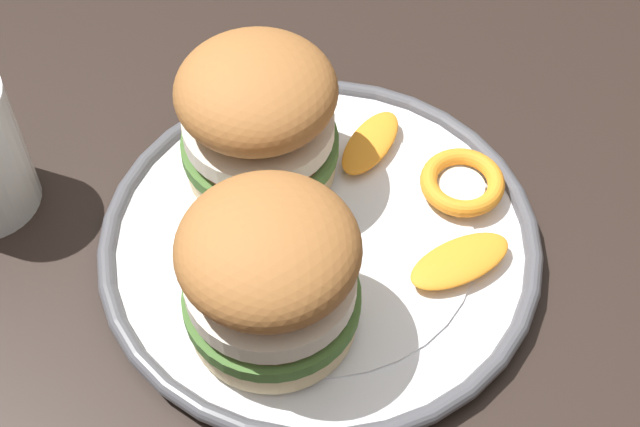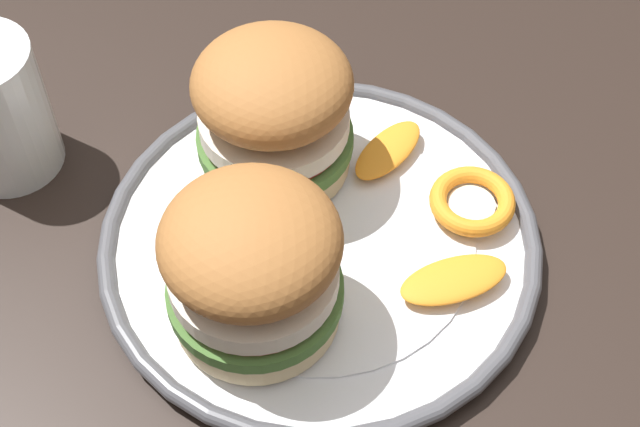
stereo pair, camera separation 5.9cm
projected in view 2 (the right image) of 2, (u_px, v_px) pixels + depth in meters
The scene contains 7 objects.
dining_table at pixel (322, 402), 0.66m from camera, with size 1.31×0.83×0.74m.
dinner_plate at pixel (320, 242), 0.61m from camera, with size 0.29×0.29×0.02m.
sandwich_half_left at pixel (252, 265), 0.53m from camera, with size 0.12×0.12×0.10m.
sandwich_half_right at pixel (273, 110), 0.60m from camera, with size 0.13×0.13×0.10m.
orange_peel_curled at pixel (472, 201), 0.61m from camera, with size 0.07×0.07×0.01m.
orange_peel_strip_long at pixel (454, 280), 0.58m from camera, with size 0.08×0.07×0.01m.
orange_peel_strip_short at pixel (388, 150), 0.64m from camera, with size 0.05×0.07×0.01m.
Camera 2 is at (-0.08, 0.28, 1.24)m, focal length 52.13 mm.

